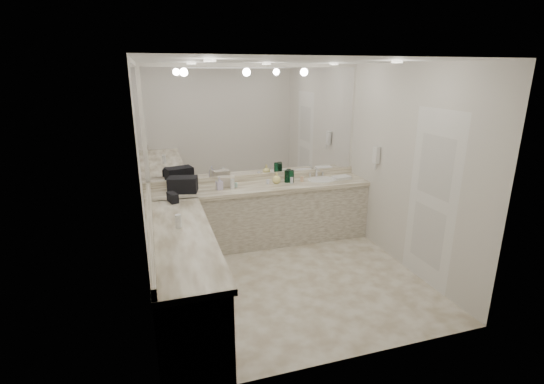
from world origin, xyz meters
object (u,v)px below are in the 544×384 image
object	(u,v)px
wall_phone	(376,155)
soap_bottle_a	(218,183)
hand_towel	(342,177)
soap_bottle_b	(219,183)
cream_cosmetic_case	(226,182)
black_toiletry_bag	(183,184)
sink	(322,180)
soap_bottle_c	(276,178)

from	to	relation	value
wall_phone	soap_bottle_a	distance (m)	2.28
hand_towel	soap_bottle_b	world-z (taller)	soap_bottle_b
wall_phone	cream_cosmetic_case	size ratio (longest dim) A/B	1.01
black_toiletry_bag	soap_bottle_a	distance (m)	0.48
sink	cream_cosmetic_case	distance (m)	1.47
hand_towel	black_toiletry_bag	bearing A→B (deg)	179.25
wall_phone	black_toiletry_bag	distance (m)	2.76
black_toiletry_bag	cream_cosmetic_case	distance (m)	0.63
hand_towel	soap_bottle_a	bearing A→B (deg)	179.71
hand_towel	soap_bottle_a	distance (m)	1.92
wall_phone	cream_cosmetic_case	bearing A→B (deg)	163.86
wall_phone	black_toiletry_bag	xyz separation A→B (m)	(-2.69, 0.49, -0.34)
cream_cosmetic_case	soap_bottle_c	size ratio (longest dim) A/B	1.44
black_toiletry_bag	soap_bottle_c	size ratio (longest dim) A/B	2.34
wall_phone	hand_towel	bearing A→B (deg)	122.04
wall_phone	soap_bottle_b	size ratio (longest dim) A/B	1.30
soap_bottle_a	soap_bottle_b	size ratio (longest dim) A/B	0.96
hand_towel	sink	bearing A→B (deg)	173.02
sink	soap_bottle_c	distance (m)	0.73
wall_phone	soap_bottle_a	world-z (taller)	wall_phone
soap_bottle_a	soap_bottle_c	bearing A→B (deg)	3.68
cream_cosmetic_case	soap_bottle_c	bearing A→B (deg)	3.44
cream_cosmetic_case	hand_towel	xyz separation A→B (m)	(1.78, -0.14, -0.05)
sink	soap_bottle_b	bearing A→B (deg)	-178.44
sink	soap_bottle_a	xyz separation A→B (m)	(-1.60, -0.03, 0.09)
wall_phone	soap_bottle_b	world-z (taller)	wall_phone
wall_phone	soap_bottle_a	bearing A→B (deg)	167.95
sink	soap_bottle_c	bearing A→B (deg)	177.81
sink	wall_phone	size ratio (longest dim) A/B	1.83
black_toiletry_bag	soap_bottle_a	xyz separation A→B (m)	(0.48, -0.02, -0.02)
sink	hand_towel	distance (m)	0.32
black_toiletry_bag	cream_cosmetic_case	world-z (taller)	black_toiletry_bag
wall_phone	hand_towel	distance (m)	0.69
wall_phone	hand_towel	size ratio (longest dim) A/B	0.91
sink	soap_bottle_b	distance (m)	1.59
wall_phone	hand_towel	xyz separation A→B (m)	(-0.29, 0.46, -0.43)
soap_bottle_a	soap_bottle_c	distance (m)	0.88
hand_towel	soap_bottle_c	xyz separation A→B (m)	(-1.04, 0.07, 0.06)
black_toiletry_bag	cream_cosmetic_case	size ratio (longest dim) A/B	1.63
black_toiletry_bag	hand_towel	size ratio (longest dim) A/B	1.46
soap_bottle_b	soap_bottle_c	xyz separation A→B (m)	(0.87, 0.07, -0.01)
sink	soap_bottle_b	world-z (taller)	soap_bottle_b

